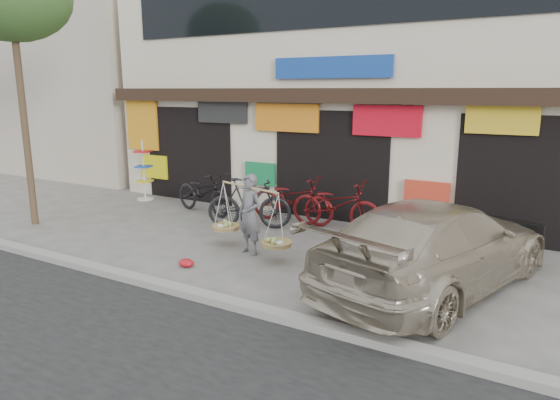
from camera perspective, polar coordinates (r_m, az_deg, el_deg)
The scene contains 12 objects.
ground at distance 9.69m, azimuth -3.05°, elevation -6.73°, with size 70.00×70.00×0.00m, color slate.
kerb at distance 8.18m, azimuth -10.84°, elevation -10.22°, with size 70.00×0.25×0.12m, color gray.
shophouse_block at distance 14.94m, azimuth 10.71°, elevation 13.28°, with size 14.00×6.32×7.00m.
neighbor_west at distance 23.62m, azimuth -22.02°, elevation 11.15°, with size 12.00×7.00×6.00m, color #B8AB98.
street_vendor at distance 9.79m, azimuth -3.49°, elevation -2.04°, with size 2.05×1.00×1.60m.
bike_0 at distance 13.21m, azimuth -8.74°, elevation 0.85°, with size 0.74×2.11×1.11m, color black.
bike_1 at distance 11.66m, azimuth -3.53°, elevation -0.38°, with size 0.56×1.98×1.19m, color black.
bike_2 at distance 12.14m, azimuth 1.39°, elevation 0.08°, with size 0.77×2.20×1.16m, color #590F10.
bike_3 at distance 11.65m, azimuth 6.39°, elevation -0.53°, with size 0.77×2.20×1.16m, color #590F10.
suv at distance 8.47m, azimuth 17.50°, elevation -4.97°, with size 3.34×5.40×1.46m.
display_rack at distance 15.19m, azimuth -15.27°, elevation 2.67°, with size 0.55×0.55×1.76m.
red_bag at distance 9.42m, azimuth -10.66°, elevation -7.07°, with size 0.31×0.25×0.14m, color red.
Camera 1 is at (5.02, -7.65, 3.19)m, focal length 32.00 mm.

